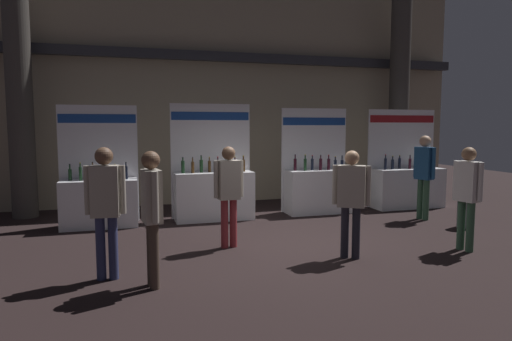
% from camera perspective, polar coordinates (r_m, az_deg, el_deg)
% --- Properties ---
extents(ground_plane, '(27.15, 27.15, 0.00)m').
position_cam_1_polar(ground_plane, '(7.88, 3.33, -9.37)').
color(ground_plane, black).
extents(hall_colonnade, '(13.58, 1.29, 6.97)m').
position_cam_1_polar(hall_colonnade, '(12.10, -3.98, 12.23)').
color(hall_colonnade, gray).
rests_on(hall_colonnade, ground_plane).
extents(exhibitor_booth_0, '(1.57, 0.66, 2.48)m').
position_cam_1_polar(exhibitor_booth_0, '(9.62, -19.37, -3.24)').
color(exhibitor_booth_0, white).
rests_on(exhibitor_booth_0, ground_plane).
extents(exhibitor_booth_1, '(1.78, 0.66, 2.54)m').
position_cam_1_polar(exhibitor_booth_1, '(9.83, -5.43, -2.55)').
color(exhibitor_booth_1, white).
rests_on(exhibitor_booth_1, ground_plane).
extents(exhibitor_booth_2, '(1.65, 0.66, 2.47)m').
position_cam_1_polar(exhibitor_booth_2, '(10.65, 7.98, -2.03)').
color(exhibitor_booth_2, white).
rests_on(exhibitor_booth_2, ground_plane).
extents(exhibitor_booth_3, '(1.90, 0.66, 2.46)m').
position_cam_1_polar(exhibitor_booth_3, '(11.85, 18.70, -1.56)').
color(exhibitor_booth_3, white).
rests_on(exhibitor_booth_3, ground_plane).
extents(trash_bin, '(0.33, 0.33, 0.66)m').
position_cam_1_polar(trash_bin, '(9.98, 25.22, -4.74)').
color(trash_bin, slate).
rests_on(trash_bin, ground_plane).
extents(visitor_0, '(0.31, 0.53, 1.71)m').
position_cam_1_polar(visitor_0, '(8.04, 25.39, -2.20)').
color(visitor_0, '#33563D').
rests_on(visitor_0, ground_plane).
extents(visitor_1, '(0.52, 0.27, 1.71)m').
position_cam_1_polar(visitor_1, '(7.48, -3.51, -2.23)').
color(visitor_1, maroon).
rests_on(visitor_1, ground_plane).
extents(visitor_2, '(0.26, 0.51, 1.74)m').
position_cam_1_polar(visitor_2, '(5.77, -13.17, -4.64)').
color(visitor_2, '#47382D').
rests_on(visitor_2, ground_plane).
extents(visitor_3, '(0.50, 0.40, 1.68)m').
position_cam_1_polar(visitor_3, '(7.00, 12.07, -3.05)').
color(visitor_3, '#23232D').
rests_on(visitor_3, ground_plane).
extents(visitor_4, '(0.52, 0.27, 1.77)m').
position_cam_1_polar(visitor_4, '(6.22, -18.69, -3.76)').
color(visitor_4, navy).
rests_on(visitor_4, ground_plane).
extents(visitor_7, '(0.33, 0.50, 1.84)m').
position_cam_1_polar(visitor_7, '(10.36, 20.69, 0.11)').
color(visitor_7, '#33563D').
rests_on(visitor_7, ground_plane).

